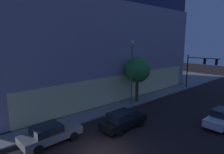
{
  "coord_description": "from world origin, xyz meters",
  "views": [
    {
      "loc": [
        -8.13,
        -10.08,
        8.05
      ],
      "look_at": [
        6.23,
        5.93,
        4.06
      ],
      "focal_mm": 31.58,
      "sensor_mm": 36.0,
      "label": 1
    }
  ],
  "objects_px": {
    "sidewalk_tree": "(137,70)",
    "car_white": "(222,118)",
    "street_lamp_sidewalk": "(132,65)",
    "modern_building": "(76,44)",
    "car_black": "(123,120)",
    "traffic_light_far_corner": "(200,65)",
    "car_grey": "(50,133)"
  },
  "relations": [
    {
      "from": "sidewalk_tree",
      "to": "car_grey",
      "type": "distance_m",
      "value": 13.84
    },
    {
      "from": "modern_building",
      "to": "car_black",
      "type": "height_order",
      "value": "modern_building"
    },
    {
      "from": "car_black",
      "to": "car_white",
      "type": "distance_m",
      "value": 9.4
    },
    {
      "from": "traffic_light_far_corner",
      "to": "car_white",
      "type": "distance_m",
      "value": 14.99
    },
    {
      "from": "traffic_light_far_corner",
      "to": "car_white",
      "type": "xyz_separation_m",
      "value": [
        -12.26,
        -7.97,
        -3.31
      ]
    },
    {
      "from": "modern_building",
      "to": "traffic_light_far_corner",
      "type": "height_order",
      "value": "modern_building"
    },
    {
      "from": "street_lamp_sidewalk",
      "to": "car_grey",
      "type": "height_order",
      "value": "street_lamp_sidewalk"
    },
    {
      "from": "traffic_light_far_corner",
      "to": "car_white",
      "type": "relative_size",
      "value": 1.35
    },
    {
      "from": "traffic_light_far_corner",
      "to": "car_black",
      "type": "bearing_deg",
      "value": -173.99
    },
    {
      "from": "sidewalk_tree",
      "to": "car_grey",
      "type": "relative_size",
      "value": 1.21
    },
    {
      "from": "modern_building",
      "to": "street_lamp_sidewalk",
      "type": "relative_size",
      "value": 4.05
    },
    {
      "from": "car_black",
      "to": "car_white",
      "type": "bearing_deg",
      "value": -38.93
    },
    {
      "from": "traffic_light_far_corner",
      "to": "sidewalk_tree",
      "type": "relative_size",
      "value": 0.95
    },
    {
      "from": "street_lamp_sidewalk",
      "to": "car_black",
      "type": "bearing_deg",
      "value": -143.58
    },
    {
      "from": "sidewalk_tree",
      "to": "car_grey",
      "type": "height_order",
      "value": "sidewalk_tree"
    },
    {
      "from": "car_grey",
      "to": "sidewalk_tree",
      "type": "bearing_deg",
      "value": 10.33
    },
    {
      "from": "street_lamp_sidewalk",
      "to": "car_white",
      "type": "height_order",
      "value": "street_lamp_sidewalk"
    },
    {
      "from": "street_lamp_sidewalk",
      "to": "car_black",
      "type": "distance_m",
      "value": 8.19
    },
    {
      "from": "car_black",
      "to": "car_white",
      "type": "height_order",
      "value": "car_black"
    },
    {
      "from": "sidewalk_tree",
      "to": "car_white",
      "type": "xyz_separation_m",
      "value": [
        0.3,
        -10.34,
        -3.52
      ]
    },
    {
      "from": "modern_building",
      "to": "car_white",
      "type": "relative_size",
      "value": 7.68
    },
    {
      "from": "sidewalk_tree",
      "to": "car_grey",
      "type": "xyz_separation_m",
      "value": [
        -13.16,
        -2.4,
        -3.53
      ]
    },
    {
      "from": "modern_building",
      "to": "street_lamp_sidewalk",
      "type": "height_order",
      "value": "modern_building"
    },
    {
      "from": "traffic_light_far_corner",
      "to": "car_black",
      "type": "distance_m",
      "value": 19.95
    },
    {
      "from": "sidewalk_tree",
      "to": "car_white",
      "type": "distance_m",
      "value": 10.93
    },
    {
      "from": "car_white",
      "to": "street_lamp_sidewalk",
      "type": "bearing_deg",
      "value": 99.4
    },
    {
      "from": "car_grey",
      "to": "car_black",
      "type": "distance_m",
      "value": 6.48
    },
    {
      "from": "modern_building",
      "to": "car_white",
      "type": "height_order",
      "value": "modern_building"
    },
    {
      "from": "street_lamp_sidewalk",
      "to": "sidewalk_tree",
      "type": "relative_size",
      "value": 1.34
    },
    {
      "from": "street_lamp_sidewalk",
      "to": "sidewalk_tree",
      "type": "xyz_separation_m",
      "value": [
        1.37,
        0.27,
        -0.76
      ]
    },
    {
      "from": "car_grey",
      "to": "car_white",
      "type": "xyz_separation_m",
      "value": [
        13.46,
        -7.94,
        0.01
      ]
    },
    {
      "from": "modern_building",
      "to": "street_lamp_sidewalk",
      "type": "distance_m",
      "value": 13.52
    }
  ]
}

